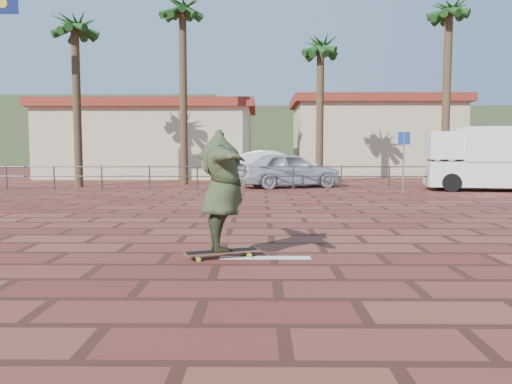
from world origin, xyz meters
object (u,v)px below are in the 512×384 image
(car_silver, at_px, (289,170))
(car_white, at_px, (275,166))
(longboard, at_px, (222,252))
(skateboarder, at_px, (222,191))
(campervan, at_px, (492,157))

(car_silver, height_order, car_white, car_white)
(longboard, distance_m, skateboarder, 0.95)
(campervan, bearing_deg, longboard, -117.31)
(campervan, xyz_separation_m, car_silver, (-8.08, 1.71, -0.57))
(car_silver, distance_m, car_white, 3.34)
(campervan, bearing_deg, skateboarder, -117.31)
(longboard, distance_m, car_white, 17.79)
(skateboarder, xyz_separation_m, car_silver, (1.87, 14.43, -0.27))
(skateboarder, height_order, car_silver, skateboarder)
(skateboarder, relative_size, campervan, 0.44)
(skateboarder, height_order, car_white, skateboarder)
(campervan, relative_size, car_white, 1.06)
(campervan, height_order, car_white, campervan)
(longboard, relative_size, car_silver, 0.26)
(longboard, height_order, campervan, campervan)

